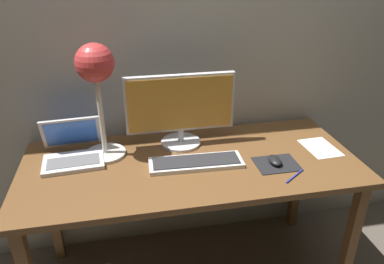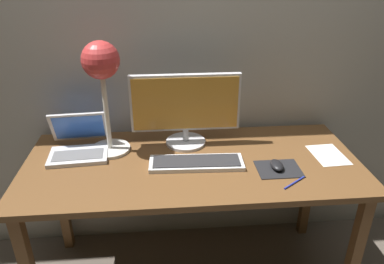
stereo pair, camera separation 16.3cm
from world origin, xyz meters
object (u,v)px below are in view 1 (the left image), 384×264
Objects in this scene: keyboard_main at (196,162)px; desk_lamp at (96,75)px; laptop at (72,148)px; monitor at (180,108)px; pen at (294,176)px; mouse at (275,160)px.

desk_lamp is (-0.42, 0.18, 0.40)m from keyboard_main.
keyboard_main is 0.60m from laptop.
monitor is 0.99× the size of desk_lamp.
laptop reaches higher than keyboard_main.
monitor is 1.23× the size of keyboard_main.
pen is (0.44, -0.41, -0.20)m from monitor.
keyboard_main reaches higher than pen.
pen is at bearing -42.80° from monitor.
pen is (0.04, -0.12, -0.02)m from mouse.
monitor is 0.64m from pen.
laptop is at bearing -175.75° from monitor.
laptop is at bearing 159.26° from pen.
monitor is at bearing 137.20° from pen.
desk_lamp is at bearing 156.02° from pen.
laptop is at bearing 179.01° from desk_lamp.
monitor is 3.91× the size of pen.
monitor is at bearing 4.25° from laptop.
laptop is at bearing 162.31° from keyboard_main.
pen is (0.83, -0.37, -0.41)m from desk_lamp.
keyboard_main is at bearing 169.80° from mouse.
mouse is at bearing 109.42° from pen.
mouse is at bearing -14.82° from laptop.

